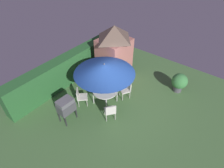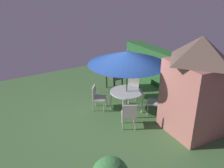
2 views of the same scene
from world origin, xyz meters
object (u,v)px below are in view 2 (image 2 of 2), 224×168
patio_table (127,93)px  bbq_grill (114,71)px  patio_umbrella (127,58)px  chair_toward_house (157,101)px  chair_toward_hedge (129,114)px  chair_far_side (97,96)px  garden_shed (196,86)px  chair_near_shed (133,85)px

patio_table → bbq_grill: bbq_grill is taller
patio_umbrella → chair_toward_house: 1.85m
patio_umbrella → chair_toward_hedge: 1.88m
patio_umbrella → chair_far_side: size_ratio=2.99×
garden_shed → chair_toward_hedge: (-1.08, -1.61, -1.02)m
bbq_grill → chair_near_shed: 1.13m
garden_shed → chair_far_side: size_ratio=3.36×
chair_near_shed → patio_umbrella: bearing=-47.1°
garden_shed → bbq_grill: bearing=-173.8°
patio_table → chair_toward_house: bearing=47.5°
bbq_grill → patio_umbrella: bearing=-18.6°
bbq_grill → chair_toward_house: 2.60m
chair_near_shed → chair_far_side: same height
garden_shed → patio_umbrella: garden_shed is taller
chair_toward_hedge → chair_toward_house: same height
garden_shed → chair_toward_hedge: size_ratio=3.36×
chair_near_shed → chair_toward_hedge: 2.28m
patio_table → chair_far_side: chair_far_side is taller
patio_table → chair_far_side: bearing=-128.5°
patio_umbrella → chair_toward_house: patio_umbrella is taller
patio_table → chair_toward_hedge: (0.98, -0.56, -0.19)m
patio_table → chair_near_shed: bearing=132.9°
chair_near_shed → chair_far_side: (0.14, -1.70, 0.00)m
garden_shed → chair_near_shed: bearing=-176.3°
chair_toward_hedge → chair_toward_house: bearing=100.7°
chair_far_side → chair_toward_house: bearing=49.5°
patio_table → bbq_grill: bearing=161.4°
chair_far_side → chair_toward_house: size_ratio=1.00×
patio_table → chair_near_shed: 1.19m
garden_shed → patio_table: size_ratio=2.60×
chair_far_side → chair_toward_house: (1.39, 1.62, 0.00)m
garden_shed → chair_far_side: garden_shed is taller
garden_shed → patio_table: garden_shed is taller
chair_toward_hedge → patio_umbrella: bearing=150.3°
garden_shed → patio_umbrella: 2.36m
chair_far_side → chair_toward_hedge: 1.67m
bbq_grill → patio_table: bearing=-18.6°
bbq_grill → chair_toward_hedge: bbq_grill is taller
patio_table → bbq_grill: size_ratio=0.97×
patio_table → chair_toward_house: (0.72, 0.79, -0.19)m
patio_umbrella → bbq_grill: (-1.85, 0.62, -1.18)m
bbq_grill → chair_far_side: size_ratio=1.33×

